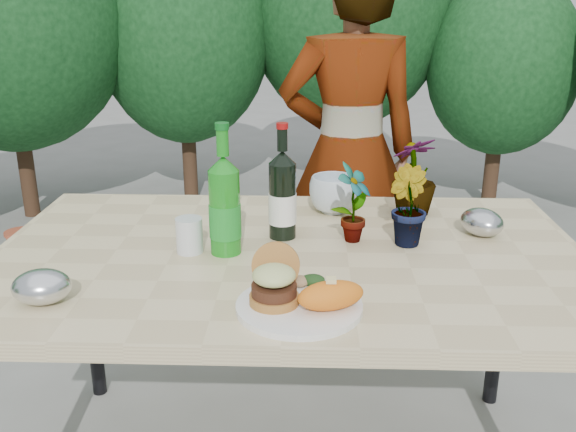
{
  "coord_description": "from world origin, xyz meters",
  "views": [
    {
      "loc": [
        0.05,
        -1.6,
        1.41
      ],
      "look_at": [
        0.0,
        -0.08,
        0.88
      ],
      "focal_mm": 40.0,
      "sensor_mm": 36.0,
      "label": 1
    }
  ],
  "objects_px": {
    "dinner_plate": "(299,307)",
    "person": "(349,154)",
    "wine_bottle": "(282,196)",
    "patio_table": "(289,271)"
  },
  "relations": [
    {
      "from": "dinner_plate",
      "to": "person",
      "type": "relative_size",
      "value": 0.18
    },
    {
      "from": "person",
      "to": "wine_bottle",
      "type": "bearing_deg",
      "value": 67.76
    },
    {
      "from": "patio_table",
      "to": "dinner_plate",
      "type": "height_order",
      "value": "dinner_plate"
    },
    {
      "from": "dinner_plate",
      "to": "wine_bottle",
      "type": "distance_m",
      "value": 0.46
    },
    {
      "from": "dinner_plate",
      "to": "wine_bottle",
      "type": "height_order",
      "value": "wine_bottle"
    },
    {
      "from": "dinner_plate",
      "to": "wine_bottle",
      "type": "relative_size",
      "value": 0.85
    },
    {
      "from": "patio_table",
      "to": "person",
      "type": "xyz_separation_m",
      "value": [
        0.21,
        0.95,
        0.1
      ]
    },
    {
      "from": "patio_table",
      "to": "dinner_plate",
      "type": "relative_size",
      "value": 5.71
    },
    {
      "from": "patio_table",
      "to": "person",
      "type": "bearing_deg",
      "value": 77.36
    },
    {
      "from": "dinner_plate",
      "to": "person",
      "type": "bearing_deg",
      "value": 82.02
    }
  ]
}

